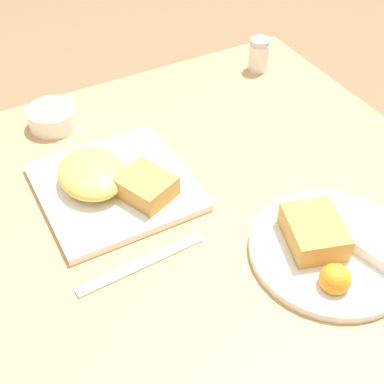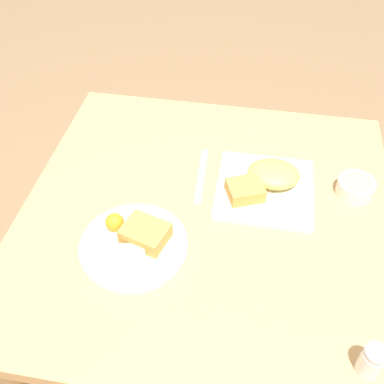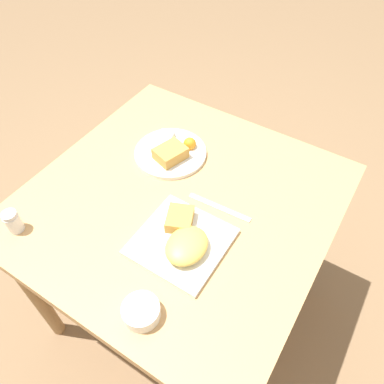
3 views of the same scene
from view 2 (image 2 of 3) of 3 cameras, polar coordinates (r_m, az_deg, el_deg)
ground_plane at (r=1.70m, az=1.31°, el=-19.12°), size 8.00×8.00×0.00m
dining_table at (r=1.15m, az=1.84°, el=-5.53°), size 0.90×0.89×0.73m
plate_square_near at (r=1.14m, az=9.32°, el=1.07°), size 0.24×0.24×0.06m
plate_oval_far at (r=1.01m, az=-7.36°, el=-6.34°), size 0.24×0.24×0.05m
sauce_ramekin at (r=1.18m, az=20.06°, el=0.60°), size 0.09×0.09×0.04m
salt_shaker at (r=0.91m, az=21.78°, el=-19.42°), size 0.04×0.04×0.07m
butter_knife at (r=1.17m, az=1.19°, el=2.10°), size 0.03×0.20×0.00m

